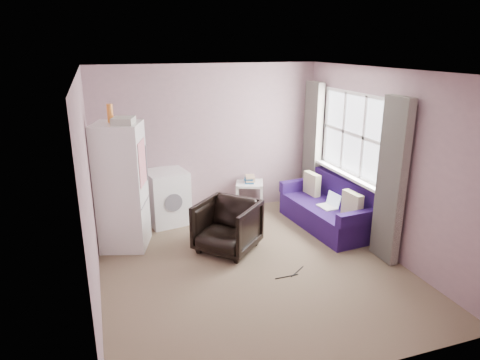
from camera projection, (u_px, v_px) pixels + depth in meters
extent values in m
cube|color=#7C6751|center=(251.00, 266.00, 5.65)|extent=(3.80, 4.20, 0.02)
cube|color=silver|center=(253.00, 70.00, 4.88)|extent=(3.80, 4.20, 0.02)
cube|color=#A5838C|center=(208.00, 140.00, 7.17)|extent=(3.80, 0.02, 2.50)
cube|color=#A5838C|center=(344.00, 250.00, 3.36)|extent=(3.80, 0.02, 2.50)
cube|color=#A5838C|center=(88.00, 191.00, 4.68)|extent=(0.02, 4.20, 2.50)
cube|color=#A5838C|center=(383.00, 162.00, 5.84)|extent=(0.02, 4.20, 2.50)
cube|color=white|center=(354.00, 134.00, 6.39)|extent=(0.01, 1.60, 1.20)
imported|color=black|center=(227.00, 224.00, 5.96)|extent=(1.05, 1.05, 0.79)
cube|color=white|center=(122.00, 187.00, 5.94)|extent=(0.77, 0.77, 1.79)
cube|color=slate|center=(145.00, 202.00, 6.02)|extent=(0.18, 0.55, 0.02)
cube|color=slate|center=(146.00, 163.00, 6.07)|extent=(0.03, 0.04, 0.51)
cube|color=white|center=(142.00, 163.00, 5.81)|extent=(0.13, 0.41, 0.61)
cylinder|color=orange|center=(110.00, 113.00, 5.67)|extent=(0.10, 0.10, 0.25)
cube|color=beige|center=(123.00, 121.00, 5.56)|extent=(0.34, 0.37, 0.09)
cube|color=white|center=(167.00, 197.00, 6.90)|extent=(0.71, 0.71, 0.87)
cube|color=slate|center=(166.00, 173.00, 6.76)|extent=(0.66, 0.64, 0.05)
cylinder|color=slate|center=(174.00, 203.00, 6.63)|extent=(0.29, 0.07, 0.29)
cube|color=white|center=(250.00, 183.00, 7.41)|extent=(0.59, 0.59, 0.04)
cube|color=white|center=(249.00, 206.00, 7.53)|extent=(0.59, 0.59, 0.04)
cube|color=white|center=(238.00, 196.00, 7.49)|extent=(0.20, 0.44, 0.51)
cube|color=white|center=(261.00, 196.00, 7.47)|extent=(0.20, 0.44, 0.51)
cube|color=#225A8E|center=(250.00, 182.00, 7.40)|extent=(0.22, 0.26, 0.03)
cube|color=#D5B48E|center=(250.00, 180.00, 7.39)|extent=(0.21, 0.26, 0.03)
cube|color=#225A8E|center=(249.00, 178.00, 7.38)|extent=(0.23, 0.27, 0.03)
cube|color=#D5B48E|center=(250.00, 177.00, 7.36)|extent=(0.21, 0.26, 0.03)
cube|color=navy|center=(327.00, 216.00, 6.80)|extent=(0.93, 1.72, 0.37)
cube|color=navy|center=(344.00, 190.00, 6.80)|extent=(0.31, 1.67, 0.41)
cube|color=navy|center=(361.00, 217.00, 6.01)|extent=(0.79, 0.20, 0.18)
cube|color=navy|center=(301.00, 185.00, 7.41)|extent=(0.79, 0.20, 0.18)
cube|color=beige|center=(352.00, 205.00, 6.24)|extent=(0.14, 0.38, 0.37)
cube|color=beige|center=(312.00, 184.00, 7.17)|extent=(0.14, 0.38, 0.37)
cube|color=white|center=(327.00, 207.00, 6.63)|extent=(0.24, 0.32, 0.02)
cube|color=silver|center=(334.00, 199.00, 6.64)|extent=(0.08, 0.31, 0.20)
cube|color=white|center=(347.00, 175.00, 6.56)|extent=(0.14, 1.70, 0.04)
cube|color=white|center=(350.00, 173.00, 6.57)|extent=(0.02, 1.68, 0.05)
cube|color=white|center=(353.00, 134.00, 6.39)|extent=(0.02, 1.68, 0.05)
cube|color=white|center=(356.00, 94.00, 6.21)|extent=(0.02, 1.68, 0.05)
cube|color=white|center=(387.00, 146.00, 5.67)|extent=(0.02, 0.05, 1.20)
cube|color=white|center=(363.00, 138.00, 6.15)|extent=(0.02, 0.05, 1.20)
cube|color=white|center=(343.00, 131.00, 6.63)|extent=(0.02, 0.05, 1.20)
cube|color=white|center=(326.00, 125.00, 7.11)|extent=(0.02, 0.05, 1.20)
cube|color=beige|center=(391.00, 181.00, 5.51)|extent=(0.12, 0.46, 2.18)
cube|color=beige|center=(312.00, 145.00, 7.46)|extent=(0.12, 0.46, 2.18)
cylinder|color=black|center=(297.00, 272.00, 5.48)|extent=(0.27, 0.20, 0.01)
cylinder|color=black|center=(287.00, 277.00, 5.36)|extent=(0.32, 0.02, 0.01)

